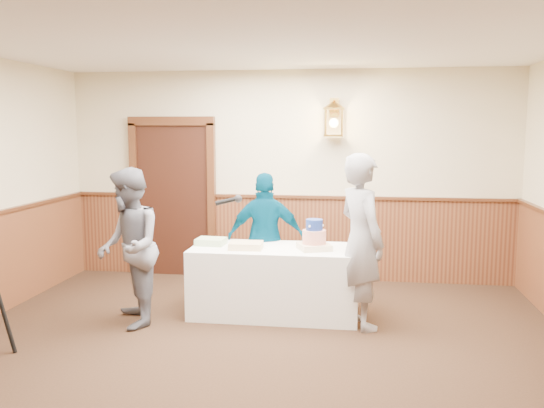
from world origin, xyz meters
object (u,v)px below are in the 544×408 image
at_px(tiered_cake, 314,238).
at_px(interviewer, 129,248).
at_px(sheet_cake_yellow, 246,245).
at_px(assistant_p, 266,238).
at_px(baker, 361,241).
at_px(display_table, 275,281).
at_px(sheet_cake_green, 211,241).

height_order(tiered_cake, interviewer, interviewer).
bearing_deg(sheet_cake_yellow, assistant_p, 76.17).
xyz_separation_m(baker, assistant_p, (-1.08, 0.68, -0.13)).
bearing_deg(sheet_cake_yellow, display_table, 22.00).
bearing_deg(display_table, sheet_cake_yellow, -158.00).
relative_size(display_table, baker, 1.01).
height_order(baker, assistant_p, baker).
distance_m(display_table, sheet_cake_yellow, 0.52).
bearing_deg(display_table, assistant_p, 110.58).
bearing_deg(sheet_cake_green, assistant_p, 34.80).
xyz_separation_m(interviewer, baker, (2.36, 0.30, 0.07)).
bearing_deg(baker, assistant_p, 26.64).
height_order(display_table, tiered_cake, tiered_cake).
bearing_deg(interviewer, assistant_p, 102.16).
xyz_separation_m(display_table, interviewer, (-1.43, -0.56, 0.45)).
bearing_deg(tiered_cake, baker, -22.49).
relative_size(display_table, tiered_cake, 4.42).
height_order(display_table, assistant_p, assistant_p).
height_order(interviewer, assistant_p, interviewer).
relative_size(sheet_cake_yellow, assistant_p, 0.23).
relative_size(display_table, assistant_p, 1.18).
bearing_deg(baker, display_table, 43.38).
relative_size(tiered_cake, interviewer, 0.25).
xyz_separation_m(display_table, assistant_p, (-0.16, 0.43, 0.39)).
bearing_deg(display_table, baker, -15.45).
xyz_separation_m(interviewer, assistant_p, (1.27, 0.98, -0.06)).
xyz_separation_m(tiered_cake, baker, (0.49, -0.20, 0.02)).
bearing_deg(assistant_p, sheet_cake_green, 27.38).
distance_m(tiered_cake, baker, 0.53).
bearing_deg(sheet_cake_green, baker, -10.15).
bearing_deg(interviewer, baker, 71.72).
height_order(sheet_cake_yellow, sheet_cake_green, same).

